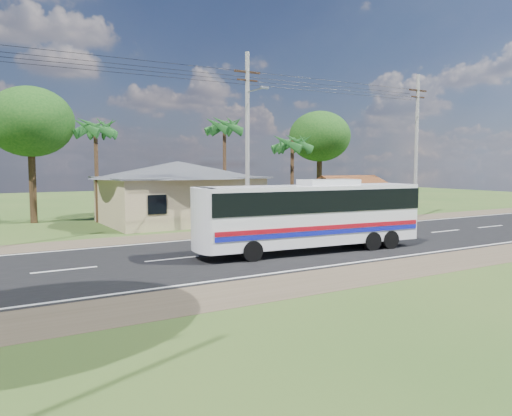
{
  "coord_description": "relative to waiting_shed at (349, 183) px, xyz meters",
  "views": [
    {
      "loc": [
        -12.36,
        -20.5,
        4.16
      ],
      "look_at": [
        0.36,
        1.0,
        1.98
      ],
      "focal_mm": 35.0,
      "sensor_mm": 36.0,
      "label": 1
    }
  ],
  "objects": [
    {
      "name": "motorcycle",
      "position": [
        -1.03,
        -1.46,
        -2.27
      ],
      "size": [
        1.79,
        0.72,
        0.92
      ],
      "primitive_type": "imported",
      "rotation": [
        0.0,
        0.0,
        1.51
      ],
      "color": "black",
      "rests_on": "ground"
    },
    {
      "name": "utility_poles",
      "position": [
        -10.33,
        -2.01,
        3.04
      ],
      "size": [
        32.8,
        2.22,
        11.0
      ],
      "color": "#9E9E99",
      "rests_on": "ground"
    },
    {
      "name": "tree_behind_shed",
      "position": [
        3.0,
        7.5,
        3.95
      ],
      "size": [
        5.6,
        5.6,
        9.02
      ],
      "color": "#47301E",
      "rests_on": "ground"
    },
    {
      "name": "concrete_barrier",
      "position": [
        -1.0,
        -2.9,
        -2.28
      ],
      "size": [
        7.0,
        0.3,
        0.9
      ],
      "primitive_type": "cube",
      "color": "#9E9E99",
      "rests_on": "ground"
    },
    {
      "name": "palm_near",
      "position": [
        -3.5,
        2.5,
        2.98
      ],
      "size": [
        2.8,
        2.8,
        6.7
      ],
      "color": "#47301E",
      "rests_on": "ground"
    },
    {
      "name": "road",
      "position": [
        -13.0,
        -8.5,
        -2.72
      ],
      "size": [
        120.0,
        16.0,
        0.03
      ],
      "color": "black",
      "rests_on": "ground"
    },
    {
      "name": "tree_behind_house",
      "position": [
        -21.0,
        9.5,
        4.39
      ],
      "size": [
        6.0,
        6.0,
        9.61
      ],
      "color": "#47301E",
      "rests_on": "ground"
    },
    {
      "name": "palm_far",
      "position": [
        -17.0,
        7.5,
        3.95
      ],
      "size": [
        2.8,
        2.8,
        7.7
      ],
      "color": "#47301E",
      "rests_on": "ground"
    },
    {
      "name": "house",
      "position": [
        -12.0,
        4.5,
        -0.09
      ],
      "size": [
        12.4,
        10.0,
        5.0
      ],
      "color": "tan",
      "rests_on": "ground"
    },
    {
      "name": "person",
      "position": [
        -1.1,
        -3.87,
        -1.78
      ],
      "size": [
        0.74,
        0.53,
        1.89
      ],
      "primitive_type": "imported",
      "rotation": [
        0.0,
        0.0,
        3.03
      ],
      "color": "navy",
      "rests_on": "ground"
    },
    {
      "name": "waiting_shed",
      "position": [
        0.0,
        0.0,
        0.0
      ],
      "size": [
        5.2,
        4.48,
        3.35
      ],
      "color": "#341D13",
      "rests_on": "ground"
    },
    {
      "name": "coach_bus",
      "position": [
        -11.0,
        -10.0,
        -0.76
      ],
      "size": [
        11.25,
        3.28,
        3.44
      ],
      "rotation": [
        0.0,
        0.0,
        -0.08
      ],
      "color": "silver",
      "rests_on": "ground"
    },
    {
      "name": "ground",
      "position": [
        -13.0,
        -8.5,
        -2.73
      ],
      "size": [
        120.0,
        120.0,
        0.0
      ],
      "primitive_type": "plane",
      "color": "#2C4E1B",
      "rests_on": "ground"
    },
    {
      "name": "palm_mid",
      "position": [
        -7.0,
        7.0,
        4.43
      ],
      "size": [
        2.8,
        2.8,
        8.2
      ],
      "color": "#47301E",
      "rests_on": "ground"
    }
  ]
}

